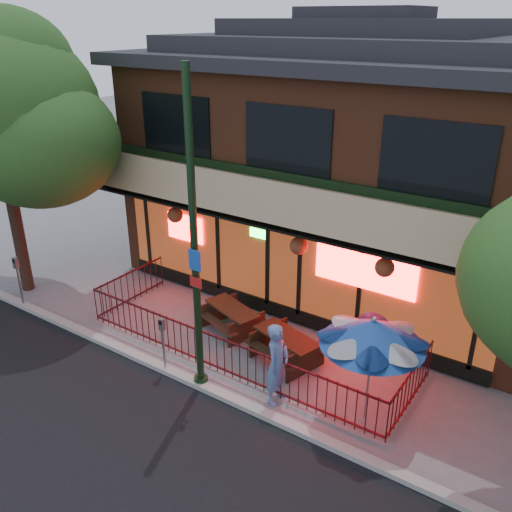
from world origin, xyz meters
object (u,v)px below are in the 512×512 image
at_px(patio_umbrella, 373,333).
at_px(parking_meter_near, 163,336).
at_px(picnic_table_left, 232,315).
at_px(pedestrian, 277,364).
at_px(parking_meter_far, 18,274).
at_px(picnic_table_right, 287,344).
at_px(street_light, 195,259).

relative_size(patio_umbrella, parking_meter_near, 1.69).
bearing_deg(picnic_table_left, pedestrian, -35.27).
height_order(pedestrian, parking_meter_far, pedestrian).
xyz_separation_m(picnic_table_left, picnic_table_right, (1.93, -0.41, 0.02)).
bearing_deg(patio_umbrella, parking_meter_near, -165.54).
bearing_deg(picnic_table_right, street_light, -120.88).
xyz_separation_m(picnic_table_left, parking_meter_near, (-0.23, -2.37, 0.51)).
height_order(picnic_table_right, patio_umbrella, patio_umbrella).
distance_m(picnic_table_left, patio_umbrella, 4.78).
distance_m(street_light, parking_meter_far, 6.92).
bearing_deg(picnic_table_left, picnic_table_right, -11.87).
bearing_deg(parking_meter_far, picnic_table_left, 22.27).
xyz_separation_m(street_light, patio_umbrella, (3.54, 1.10, -1.10)).
distance_m(patio_umbrella, parking_meter_near, 4.85).
bearing_deg(picnic_table_right, parking_meter_near, -137.76).
bearing_deg(patio_umbrella, street_light, -162.70).
distance_m(pedestrian, parking_meter_far, 8.34).
xyz_separation_m(patio_umbrella, parking_meter_far, (-10.13, -1.18, -0.99)).
bearing_deg(picnic_table_left, patio_umbrella, -15.31).
distance_m(picnic_table_right, patio_umbrella, 2.98).
relative_size(picnic_table_left, parking_meter_near, 1.36).
relative_size(patio_umbrella, pedestrian, 1.27).
relative_size(picnic_table_right, pedestrian, 1.06).
height_order(patio_umbrella, parking_meter_near, patio_umbrella).
xyz_separation_m(picnic_table_left, patio_umbrella, (4.34, -1.19, 1.59)).
height_order(picnic_table_left, patio_umbrella, patio_umbrella).
height_order(street_light, parking_meter_near, street_light).
distance_m(picnic_table_left, parking_meter_far, 6.28).
distance_m(pedestrian, parking_meter_near, 2.82).
bearing_deg(picnic_table_right, picnic_table_left, 168.13).
distance_m(picnic_table_left, parking_meter_near, 2.43).
relative_size(picnic_table_left, parking_meter_far, 1.24).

